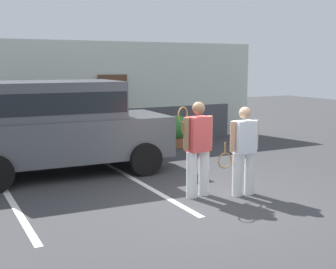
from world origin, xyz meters
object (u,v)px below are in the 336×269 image
tennis_player_woman (244,150)px  potted_plant_by_porch (177,129)px  tennis_player_man (198,147)px  parked_suv (59,123)px

tennis_player_woman → potted_plant_by_porch: tennis_player_woman is taller
tennis_player_man → tennis_player_woman: (0.79, -0.32, -0.06)m
tennis_player_man → tennis_player_woman: tennis_player_man is taller
parked_suv → tennis_player_man: 3.43m
parked_suv → tennis_player_woman: 4.15m
potted_plant_by_porch → tennis_player_man: bearing=-114.2°
parked_suv → tennis_player_woman: size_ratio=2.83×
parked_suv → potted_plant_by_porch: (3.85, 1.64, -0.62)m
tennis_player_man → potted_plant_by_porch: (2.05, 4.55, -0.39)m
tennis_player_man → potted_plant_by_porch: bearing=-122.2°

